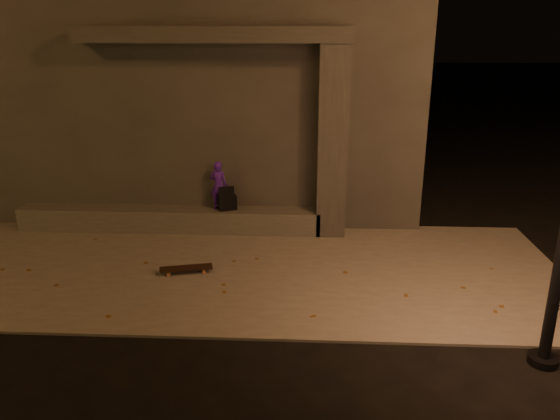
# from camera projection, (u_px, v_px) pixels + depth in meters

# --- Properties ---
(ground) EXTENTS (120.00, 120.00, 0.00)m
(ground) POSITION_uv_depth(u_px,v_px,m) (213.00, 332.00, 7.37)
(ground) COLOR black
(ground) RESTS_ON ground
(sidewalk) EXTENTS (11.00, 4.40, 0.04)m
(sidewalk) POSITION_uv_depth(u_px,v_px,m) (233.00, 268.00, 9.25)
(sidewalk) COLOR slate
(sidewalk) RESTS_ON ground
(building) EXTENTS (9.00, 5.10, 5.22)m
(building) POSITION_uv_depth(u_px,v_px,m) (213.00, 86.00, 12.73)
(building) COLOR #393634
(building) RESTS_ON ground
(ledge) EXTENTS (6.00, 0.55, 0.45)m
(ledge) POSITION_uv_depth(u_px,v_px,m) (170.00, 219.00, 10.90)
(ledge) COLOR #4B4944
(ledge) RESTS_ON sidewalk
(column) EXTENTS (0.55, 0.55, 3.60)m
(column) POSITION_uv_depth(u_px,v_px,m) (332.00, 143.00, 10.25)
(column) COLOR #393634
(column) RESTS_ON sidewalk
(canopy) EXTENTS (5.00, 0.70, 0.28)m
(canopy) POSITION_uv_depth(u_px,v_px,m) (213.00, 35.00, 9.78)
(canopy) COLOR #393634
(canopy) RESTS_ON column
(skateboarder) EXTENTS (0.40, 0.31, 0.98)m
(skateboarder) POSITION_uv_depth(u_px,v_px,m) (219.00, 185.00, 10.63)
(skateboarder) COLOR #4819A6
(skateboarder) RESTS_ON ledge
(backpack) EXTENTS (0.40, 0.34, 0.49)m
(backpack) POSITION_uv_depth(u_px,v_px,m) (227.00, 201.00, 10.72)
(backpack) COLOR black
(backpack) RESTS_ON ledge
(skateboard) EXTENTS (0.89, 0.42, 0.10)m
(skateboard) POSITION_uv_depth(u_px,v_px,m) (186.00, 268.00, 9.02)
(skateboard) COLOR black
(skateboard) RESTS_ON sidewalk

